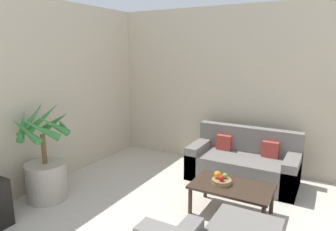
{
  "coord_description": "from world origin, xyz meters",
  "views": [
    {
      "loc": [
        0.52,
        1.46,
        1.97
      ],
      "look_at": [
        -1.66,
        5.37,
        1.0
      ],
      "focal_mm": 32.0,
      "sensor_mm": 36.0,
      "label": 1
    }
  ],
  "objects": [
    {
      "name": "coffee_table",
      "position": [
        -0.44,
        4.77,
        0.33
      ],
      "size": [
        0.96,
        0.58,
        0.37
      ],
      "color": "#38281E",
      "rests_on": "ground_plane"
    },
    {
      "name": "sofa_loveseat",
      "position": [
        -0.58,
        5.82,
        0.27
      ],
      "size": [
        1.61,
        0.78,
        0.79
      ],
      "color": "slate",
      "rests_on": "ground_plane"
    },
    {
      "name": "apple_green",
      "position": [
        -0.54,
        4.82,
        0.46
      ],
      "size": [
        0.07,
        0.07,
        0.07
      ],
      "color": "olive",
      "rests_on": "fruit_bowl"
    },
    {
      "name": "fruit_bowl",
      "position": [
        -0.56,
        4.77,
        0.4
      ],
      "size": [
        0.24,
        0.24,
        0.06
      ],
      "color": "#997A4C",
      "rests_on": "coffee_table"
    },
    {
      "name": "orange_fruit",
      "position": [
        -0.63,
        4.78,
        0.47
      ],
      "size": [
        0.09,
        0.09,
        0.09
      ],
      "color": "orange",
      "rests_on": "fruit_bowl"
    },
    {
      "name": "potted_palm",
      "position": [
        -2.73,
        3.94,
        0.44
      ],
      "size": [
        0.77,
        0.77,
        1.31
      ],
      "color": "#ADA393",
      "rests_on": "ground_plane"
    },
    {
      "name": "apple_red",
      "position": [
        -0.55,
        4.72,
        0.46
      ],
      "size": [
        0.07,
        0.07,
        0.07
      ],
      "color": "red",
      "rests_on": "fruit_bowl"
    },
    {
      "name": "wall_back",
      "position": [
        0.0,
        6.4,
        1.35
      ],
      "size": [
        7.8,
        0.06,
        2.7
      ],
      "color": "beige",
      "rests_on": "ground_plane"
    }
  ]
}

